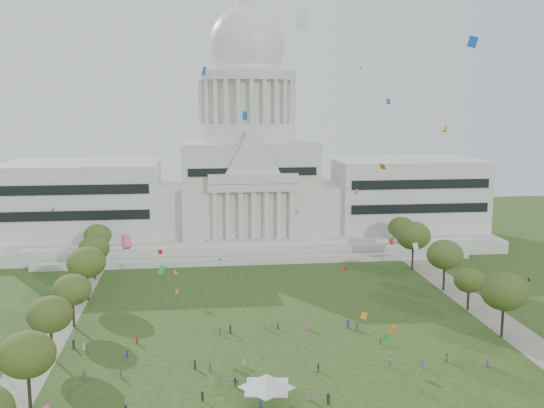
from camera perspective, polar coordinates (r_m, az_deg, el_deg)
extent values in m
plane|color=#284218|center=(112.55, 2.84, -15.94)|extent=(400.00, 400.00, 0.00)
cube|color=beige|center=(220.85, -2.17, -2.72)|extent=(160.00, 60.00, 4.00)
cube|color=beige|center=(189.07, -1.34, -5.09)|extent=(130.00, 3.00, 2.00)
cube|color=beige|center=(196.44, -1.57, -4.09)|extent=(140.00, 3.00, 5.00)
cube|color=beige|center=(220.06, -16.59, 0.29)|extent=(50.00, 34.00, 22.00)
cube|color=beige|center=(228.61, 11.71, 0.81)|extent=(50.00, 34.00, 22.00)
cube|color=beige|center=(215.55, -9.29, -0.43)|extent=(12.00, 26.00, 16.00)
cube|color=beige|center=(219.88, 4.91, -0.15)|extent=(12.00, 26.00, 16.00)
cube|color=beige|center=(217.10, -2.17, 1.36)|extent=(44.00, 38.00, 28.00)
cube|color=beige|center=(196.92, -1.70, 1.48)|extent=(28.00, 3.00, 2.40)
cube|color=black|center=(203.04, -17.42, 0.10)|extent=(46.00, 0.40, 11.00)
cube|color=black|center=(212.27, 13.19, 0.66)|extent=(46.00, 0.40, 11.00)
cylinder|color=beige|center=(215.28, -2.20, 6.48)|extent=(32.00, 32.00, 6.00)
cylinder|color=beige|center=(215.02, -2.22, 9.14)|extent=(28.00, 28.00, 14.00)
cylinder|color=beige|center=(215.17, -2.23, 11.41)|extent=(32.40, 32.40, 3.00)
cylinder|color=beige|center=(215.44, -2.24, 12.87)|extent=(22.00, 22.00, 8.00)
ellipsoid|color=silver|center=(215.73, -2.25, 13.93)|extent=(25.00, 25.00, 26.20)
cylinder|color=beige|center=(217.24, -2.27, 17.48)|extent=(6.00, 6.00, 5.00)
cube|color=gray|center=(142.18, -19.18, -10.95)|extent=(8.00, 160.00, 0.04)
cube|color=gray|center=(153.50, 19.06, -9.43)|extent=(8.00, 160.00, 0.04)
cylinder|color=black|center=(110.54, -20.92, -15.42)|extent=(0.56, 0.56, 5.75)
ellipsoid|color=#384C16|center=(108.20, -21.11, -12.48)|extent=(8.86, 8.86, 7.25)
cylinder|color=black|center=(129.00, -19.14, -11.76)|extent=(0.56, 0.56, 5.47)
ellipsoid|color=#364618|center=(127.09, -19.29, -9.32)|extent=(8.42, 8.42, 6.89)
cylinder|color=black|center=(140.26, 19.95, -9.93)|extent=(0.56, 0.56, 6.20)
ellipsoid|color=#364718|center=(138.30, 20.10, -7.36)|extent=(9.55, 9.55, 7.82)
cylinder|color=black|center=(144.16, -17.37, -9.47)|extent=(0.56, 0.56, 5.27)
ellipsoid|color=#3D4D1A|center=(142.50, -17.48, -7.33)|extent=(8.12, 8.12, 6.65)
cylinder|color=black|center=(155.18, 17.17, -8.25)|extent=(0.56, 0.56, 4.56)
ellipsoid|color=#3A4D16|center=(153.83, 17.26, -6.53)|extent=(7.01, 7.01, 5.74)
cylinder|color=black|center=(161.42, -16.19, -7.25)|extent=(0.56, 0.56, 6.03)
ellipsoid|color=#3C5217|center=(159.76, -16.30, -5.05)|extent=(9.29, 9.29, 7.60)
cylinder|color=black|center=(168.81, 15.15, -6.49)|extent=(0.56, 0.56, 5.97)
ellipsoid|color=#3C501D|center=(167.24, 15.24, -4.40)|extent=(9.19, 9.19, 7.52)
cylinder|color=black|center=(179.36, -15.60, -5.67)|extent=(0.56, 0.56, 5.41)
ellipsoid|color=#344916|center=(178.00, -15.68, -3.88)|extent=(8.33, 8.33, 6.81)
cylinder|color=black|center=(186.52, 12.48, -4.82)|extent=(0.56, 0.56, 6.37)
ellipsoid|color=#364819|center=(185.01, 12.56, -2.79)|extent=(9.82, 9.82, 8.03)
cylinder|color=black|center=(197.00, -15.29, -4.33)|extent=(0.56, 0.56, 5.32)
ellipsoid|color=#3B511A|center=(195.78, -15.36, -2.73)|extent=(8.19, 8.19, 6.70)
cylinder|color=black|center=(203.90, 11.48, -3.71)|extent=(0.56, 0.56, 5.47)
ellipsoid|color=#364617|center=(202.69, 11.53, -2.11)|extent=(8.42, 8.42, 6.89)
cylinder|color=#4C4C4C|center=(102.61, -2.09, -17.69)|extent=(0.12, 0.12, 2.80)
cylinder|color=#4C4C4C|center=(103.25, 1.55, -17.51)|extent=(0.12, 0.12, 2.80)
cylinder|color=#4C4C4C|center=(108.22, -2.38, -16.19)|extent=(0.12, 0.12, 2.80)
cylinder|color=#4C4C4C|center=(108.83, 1.05, -16.03)|extent=(0.12, 0.12, 2.80)
cube|color=silver|center=(105.02, -0.47, -16.10)|extent=(7.66, 7.66, 0.22)
pyramid|color=silver|center=(104.49, -0.47, -15.49)|extent=(10.72, 10.72, 2.24)
imported|color=#994C8C|center=(125.48, 18.72, -13.29)|extent=(0.89, 0.93, 1.60)
imported|color=olive|center=(125.18, 15.43, -13.16)|extent=(0.94, 0.97, 1.72)
imported|color=#994C8C|center=(120.25, 10.54, -13.90)|extent=(1.16, 1.30, 1.81)
imported|color=navy|center=(117.38, 4.16, -14.39)|extent=(0.62, 1.03, 1.69)
imported|color=#994C8C|center=(111.76, -3.31, -15.65)|extent=(1.70, 1.26, 1.71)
imported|color=navy|center=(103.97, -1.04, -17.66)|extent=(0.71, 0.60, 1.65)
imported|color=silver|center=(119.00, -2.50, -14.00)|extent=(1.02, 0.84, 1.81)
imported|color=olive|center=(112.19, 13.33, -15.83)|extent=(1.13, 1.01, 1.57)
imported|color=#4C4C51|center=(130.81, 9.69, -12.03)|extent=(0.64, 0.89, 1.37)
cube|color=#4C4C51|center=(118.09, -16.46, -14.57)|extent=(0.43, 0.56, 1.88)
cube|color=#26262B|center=(106.29, 5.08, -17.02)|extent=(0.47, 0.56, 1.80)
cube|color=#4C4C51|center=(137.59, 7.66, -10.80)|extent=(0.55, 0.46, 1.77)
cube|color=#4C4C51|center=(117.99, -13.42, -14.49)|extent=(0.35, 0.50, 1.73)
cube|color=#B21E1E|center=(132.07, -12.02, -11.84)|extent=(0.40, 0.49, 1.59)
cube|color=#33723F|center=(134.03, -4.65, -11.32)|extent=(0.46, 0.52, 1.68)
cube|color=silver|center=(131.16, -16.49, -12.21)|extent=(0.35, 0.45, 1.47)
cube|color=#26262B|center=(110.87, -0.15, -15.82)|extent=(0.33, 0.50, 1.80)
cube|color=#994C8C|center=(136.83, 3.17, -10.83)|extent=(0.49, 0.32, 1.80)
cube|color=navy|center=(138.48, 6.82, -10.63)|extent=(0.41, 0.54, 1.83)
cube|color=#994C8C|center=(121.78, 13.36, -13.75)|extent=(0.45, 0.50, 1.61)
cube|color=#26262B|center=(135.10, -3.75, -11.11)|extent=(0.40, 0.53, 1.79)
cube|color=#26262B|center=(107.74, -6.25, -16.75)|extent=(0.46, 0.45, 1.51)
cube|color=#994C8C|center=(107.52, 3.28, -16.78)|extent=(0.41, 0.27, 1.46)
cube|color=#26262B|center=(119.04, -6.92, -14.08)|extent=(0.41, 0.52, 1.71)
cube|color=#26262B|center=(136.72, 0.53, -10.90)|extent=(0.32, 0.44, 1.50)
cube|color=#33723F|center=(136.96, -0.60, -10.81)|extent=(0.31, 0.48, 1.77)
cube|color=#4C4C51|center=(117.65, -5.56, -14.40)|extent=(0.43, 0.47, 1.50)
cube|color=olive|center=(121.16, -16.55, -14.05)|extent=(0.45, 0.38, 1.46)
cube|color=navy|center=(125.80, -12.87, -13.00)|extent=(0.44, 0.36, 1.46)
cube|color=#26262B|center=(132.71, -17.36, -11.91)|extent=(0.42, 0.55, 1.82)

